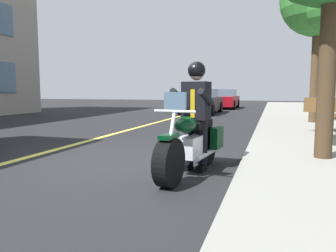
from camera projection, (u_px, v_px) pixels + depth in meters
The scene contains 7 objects.
ground_plane at pixel (130, 161), 5.92m from camera, with size 80.00×80.00×0.00m, color black.
lane_center_stripe at pixel (39, 154), 6.53m from camera, with size 60.00×0.16×0.01m, color #E5DB4C.
motorcycle_main at pixel (192, 144), 5.03m from camera, with size 2.22×0.76×1.26m.
rider_main at pixel (196, 106), 5.14m from camera, with size 0.67×0.60×1.74m.
car_silver at pixel (201, 101), 18.42m from camera, with size 4.60×1.92×1.40m.
car_dark at pixel (224, 99), 24.01m from camera, with size 4.60×1.92×1.40m.
street_tree_curbside at pixel (321, 1), 11.18m from camera, with size 2.80×2.60×5.65m.
Camera 1 is at (5.32, 2.45, 1.27)m, focal length 34.58 mm.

